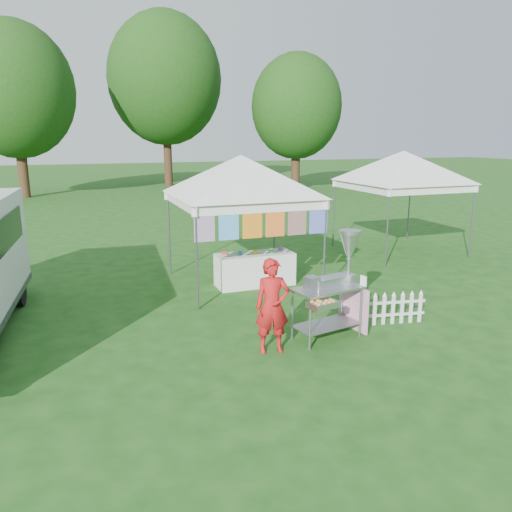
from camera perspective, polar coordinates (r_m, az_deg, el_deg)
name	(u,v)px	position (r m, az deg, el deg)	size (l,w,h in m)	color
ground	(307,337)	(8.84, 5.86, -9.21)	(120.00, 120.00, 0.00)	#1A4814
canopy_main	(241,155)	(11.39, -1.74, 11.42)	(4.24, 4.24, 3.45)	#59595E
canopy_right	(404,151)	(15.33, 16.55, 11.44)	(4.24, 4.24, 3.45)	#59595E
tree_left	(14,90)	(31.45, -25.91, 16.67)	(6.40, 6.40, 9.53)	black
tree_mid	(165,79)	(36.09, -10.39, 19.26)	(7.60, 7.60, 11.52)	black
tree_right	(297,107)	(32.36, 4.66, 16.64)	(5.60, 5.60, 8.42)	black
donut_cart	(337,276)	(8.60, 9.26, -2.30)	(1.34, 1.12, 1.84)	gray
vendor	(272,306)	(7.98, 1.88, -5.75)	(0.56, 0.37, 1.54)	red
picket_fence	(384,310)	(9.55, 14.40, -5.97)	(1.60, 0.32, 0.56)	silver
display_table	(255,269)	(11.64, -0.13, -1.53)	(1.80, 0.70, 0.76)	white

